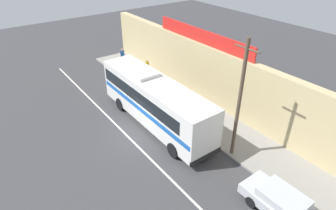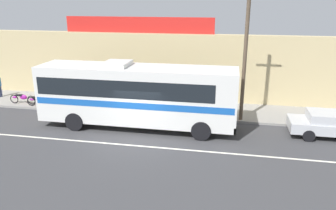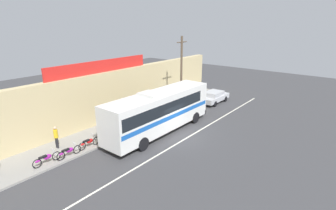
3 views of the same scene
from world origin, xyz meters
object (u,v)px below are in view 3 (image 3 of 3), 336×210
Objects in this scene: parked_car at (214,97)px; motorcycle_red at (89,142)px; motorcycle_black at (69,151)px; pedestrian_by_curb at (56,136)px; utility_pole at (181,73)px; pedestrian_far_left at (127,116)px; intercity_bus at (159,110)px; motorcycle_purple at (46,158)px; motorcycle_orange at (109,134)px.

motorcycle_red is at bearing 174.51° from parked_car.
pedestrian_by_curb is (0.22, 1.92, 0.58)m from motorcycle_black.
parked_car is at bearing -10.71° from pedestrian_by_curb.
pedestrian_far_left is at bearing 172.57° from utility_pole.
pedestrian_far_left is at bearing 110.08° from intercity_bus.
utility_pole is at bearing -1.16° from motorcycle_purple.
intercity_bus is 5.99× the size of motorcycle_red.
intercity_bus is 3.24m from pedestrian_far_left.
motorcycle_orange and motorcycle_black have the same top height.
pedestrian_far_left is (-11.70, 2.34, 0.43)m from parked_car.
parked_car is 2.35× the size of motorcycle_red.
intercity_bus reaches higher than motorcycle_black.
motorcycle_orange is 1.02× the size of motorcycle_black.
motorcycle_orange is 1.12× the size of pedestrian_by_curb.
intercity_bus reaches higher than motorcycle_purple.
pedestrian_by_curb is at bearing 152.66° from motorcycle_orange.
motorcycle_red is 2.43m from pedestrian_by_curb.
pedestrian_far_left reaches higher than pedestrian_by_curb.
pedestrian_by_curb is (1.68, 1.64, 0.58)m from motorcycle_purple.
motorcycle_purple is (-8.85, 2.31, -1.50)m from intercity_bus.
motorcycle_orange is at bearing 179.15° from utility_pole.
utility_pole reaches higher than pedestrian_far_left.
pedestrian_by_curb is (-7.18, 3.94, -0.92)m from intercity_bus.
motorcycle_red is 3.21m from motorcycle_purple.
pedestrian_far_left is (2.64, 0.77, 0.60)m from motorcycle_orange.
intercity_bus is 2.55× the size of parked_car.
utility_pole is at bearing -0.07° from motorcycle_black.
pedestrian_by_curb is (-17.81, 3.37, 0.41)m from parked_car.
parked_car reaches higher than motorcycle_black.
parked_car reaches higher than motorcycle_orange.
utility_pole is at bearing 163.03° from parked_car.
motorcycle_orange is at bearing -27.34° from pedestrian_by_curb.
motorcycle_red is at bearing -179.84° from motorcycle_orange.
pedestrian_far_left is (7.79, 0.62, 0.60)m from motorcycle_purple.
intercity_bus reaches higher than parked_car.
parked_car is 2.49× the size of pedestrian_far_left.
motorcycle_red is 0.99× the size of motorcycle_black.
intercity_bus is 6.22m from motorcycle_red.
pedestrian_by_curb is at bearing 130.35° from motorcycle_red.
intercity_bus is 7.81m from motorcycle_black.
motorcycle_purple is 1.03× the size of motorcycle_black.
pedestrian_far_left is (-1.07, 2.92, -0.90)m from intercity_bus.
pedestrian_by_curb reaches higher than motorcycle_black.
motorcycle_red and motorcycle_orange have the same top height.
utility_pole is 10.29m from motorcycle_orange.
parked_car reaches higher than motorcycle_red.
pedestrian_by_curb is at bearing 171.60° from utility_pole.
motorcycle_purple is 5.15m from motorcycle_orange.
motorcycle_red is at bearing -2.91° from motorcycle_purple.
motorcycle_purple is 2.41m from pedestrian_by_curb.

